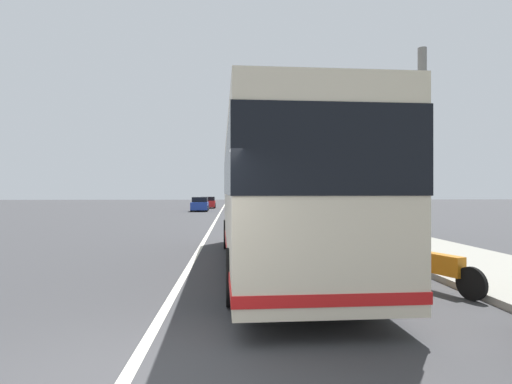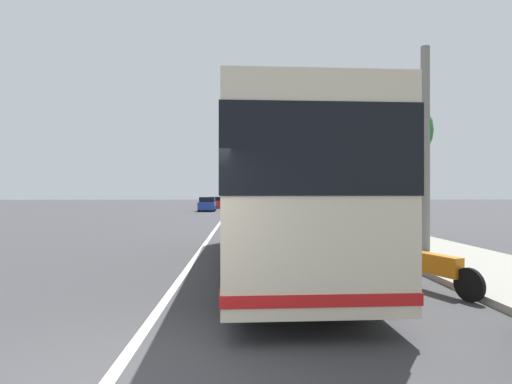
# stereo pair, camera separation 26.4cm
# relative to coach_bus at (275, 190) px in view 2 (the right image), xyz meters

# --- Properties ---
(sidewalk_curb) EXTENTS (110.00, 3.60, 0.14)m
(sidewalk_curb) POSITION_rel_coach_bus_xyz_m (3.53, -5.18, -1.96)
(sidewalk_curb) COLOR gray
(sidewalk_curb) RESTS_ON ground
(lane_divider_line) EXTENTS (110.00, 0.16, 0.01)m
(lane_divider_line) POSITION_rel_coach_bus_xyz_m (3.53, 2.25, -2.02)
(lane_divider_line) COLOR silver
(lane_divider_line) RESTS_ON ground
(coach_bus) EXTENTS (11.29, 2.87, 3.52)m
(coach_bus) POSITION_rel_coach_bus_xyz_m (0.00, 0.00, 0.00)
(coach_bus) COLOR beige
(coach_bus) RESTS_ON ground
(motorcycle_far_end) EXTENTS (2.02, 0.85, 1.25)m
(motorcycle_far_end) POSITION_rel_coach_bus_xyz_m (-2.81, -2.92, -1.55)
(motorcycle_far_end) COLOR black
(motorcycle_far_end) RESTS_ON ground
(motorcycle_by_tree) EXTENTS (2.18, 0.34, 1.24)m
(motorcycle_by_tree) POSITION_rel_coach_bus_xyz_m (-0.09, -2.53, -1.56)
(motorcycle_by_tree) COLOR black
(motorcycle_by_tree) RESTS_ON ground
(car_far_distant) EXTENTS (4.28, 1.83, 1.49)m
(car_far_distant) POSITION_rel_coach_bus_xyz_m (32.46, 4.48, -1.31)
(car_far_distant) COLOR navy
(car_far_distant) RESTS_ON ground
(car_ahead_same_lane) EXTENTS (4.30, 1.96, 1.44)m
(car_ahead_same_lane) POSITION_rel_coach_bus_xyz_m (41.10, 4.13, -1.34)
(car_ahead_same_lane) COLOR red
(car_ahead_same_lane) RESTS_ON ground
(roadside_tree_mid_block) EXTENTS (2.95, 2.95, 6.04)m
(roadside_tree_mid_block) POSITION_rel_coach_bus_xyz_m (6.39, -5.75, 2.49)
(roadside_tree_mid_block) COLOR brown
(roadside_tree_mid_block) RESTS_ON ground
(utility_pole) EXTENTS (0.27, 0.27, 6.56)m
(utility_pole) POSITION_rel_coach_bus_xyz_m (1.88, -4.92, 1.26)
(utility_pole) COLOR slate
(utility_pole) RESTS_ON ground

